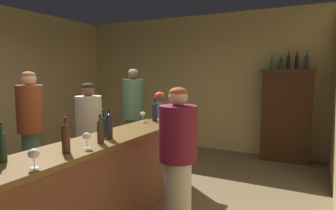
# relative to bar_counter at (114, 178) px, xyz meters

# --- Properties ---
(floor) EXTENTS (8.92, 8.92, 0.00)m
(floor) POSITION_rel_bar_counter_xyz_m (-0.53, 0.13, -0.50)
(floor) COLOR brown
(floor) RESTS_ON ground
(wall_back) EXTENTS (5.66, 0.12, 2.93)m
(wall_back) POSITION_rel_bar_counter_xyz_m (-0.53, 3.62, 0.97)
(wall_back) COLOR tan
(wall_back) RESTS_ON ground
(bar_counter) EXTENTS (0.58, 3.04, 0.98)m
(bar_counter) POSITION_rel_bar_counter_xyz_m (0.00, 0.00, 0.00)
(bar_counter) COLOR brown
(bar_counter) RESTS_ON ground
(display_cabinet) EXTENTS (0.95, 0.38, 1.74)m
(display_cabinet) POSITION_rel_bar_counter_xyz_m (1.48, 3.34, 0.41)
(display_cabinet) COLOR #391F0F
(display_cabinet) RESTS_ON ground
(wine_bottle_chardonnay) EXTENTS (0.06, 0.06, 0.31)m
(wine_bottle_chardonnay) POSITION_rel_bar_counter_xyz_m (-0.15, -1.16, 0.62)
(wine_bottle_chardonnay) COLOR #1D3320
(wine_bottle_chardonnay) RESTS_ON bar_counter
(wine_bottle_riesling) EXTENTS (0.06, 0.06, 0.29)m
(wine_bottle_riesling) POSITION_rel_bar_counter_xyz_m (-0.05, -0.09, 0.61)
(wine_bottle_riesling) COLOR #143D17
(wine_bottle_riesling) RESTS_ON bar_counter
(wine_bottle_merlot) EXTENTS (0.07, 0.07, 0.31)m
(wine_bottle_merlot) POSITION_rel_bar_counter_xyz_m (0.09, -0.75, 0.63)
(wine_bottle_merlot) COLOR #4A2A1D
(wine_bottle_merlot) RESTS_ON bar_counter
(wine_bottle_malbec) EXTENTS (0.07, 0.07, 0.32)m
(wine_bottle_malbec) POSITION_rel_bar_counter_xyz_m (0.07, -0.15, 0.63)
(wine_bottle_malbec) COLOR #22223A
(wine_bottle_malbec) RESTS_ON bar_counter
(wine_bottle_rose) EXTENTS (0.07, 0.07, 0.33)m
(wine_bottle_rose) POSITION_rel_bar_counter_xyz_m (-0.07, 1.05, 0.63)
(wine_bottle_rose) COLOR #1D273E
(wine_bottle_rose) RESTS_ON bar_counter
(wine_bottle_syrah) EXTENTS (0.07, 0.07, 0.29)m
(wine_bottle_syrah) POSITION_rel_bar_counter_xyz_m (0.12, -0.34, 0.62)
(wine_bottle_syrah) COLOR #432B1B
(wine_bottle_syrah) RESTS_ON bar_counter
(wine_glass_front) EXTENTS (0.08, 0.08, 0.14)m
(wine_glass_front) POSITION_rel_bar_counter_xyz_m (-0.20, 0.94, 0.59)
(wine_glass_front) COLOR white
(wine_glass_front) RESTS_ON bar_counter
(wine_glass_mid) EXTENTS (0.07, 0.07, 0.15)m
(wine_glass_mid) POSITION_rel_bar_counter_xyz_m (0.14, -0.55, 0.60)
(wine_glass_mid) COLOR white
(wine_glass_mid) RESTS_ON bar_counter
(wine_glass_rear) EXTENTS (0.08, 0.08, 0.14)m
(wine_glass_rear) POSITION_rel_bar_counter_xyz_m (0.19, -1.15, 0.59)
(wine_glass_rear) COLOR white
(wine_glass_rear) RESTS_ON bar_counter
(flower_arrangement) EXTENTS (0.15, 0.17, 0.40)m
(flower_arrangement) POSITION_rel_bar_counter_xyz_m (-0.15, 1.32, 0.69)
(flower_arrangement) COLOR #415B67
(flower_arrangement) RESTS_ON bar_counter
(cheese_plate) EXTENTS (0.16, 0.16, 0.01)m
(cheese_plate) POSITION_rel_bar_counter_xyz_m (-0.06, 1.21, 0.49)
(cheese_plate) COLOR white
(cheese_plate) RESTS_ON bar_counter
(display_bottle_left) EXTENTS (0.06, 0.06, 0.27)m
(display_bottle_left) POSITION_rel_bar_counter_xyz_m (1.18, 3.34, 1.36)
(display_bottle_left) COLOR #27532D
(display_bottle_left) RESTS_ON display_cabinet
(display_bottle_midleft) EXTENTS (0.06, 0.06, 0.28)m
(display_bottle_midleft) POSITION_rel_bar_counter_xyz_m (1.35, 3.34, 1.36)
(display_bottle_midleft) COLOR #1B3C20
(display_bottle_midleft) RESTS_ON display_cabinet
(display_bottle_center) EXTENTS (0.06, 0.06, 0.33)m
(display_bottle_center) POSITION_rel_bar_counter_xyz_m (1.47, 3.34, 1.39)
(display_bottle_center) COLOR black
(display_bottle_center) RESTS_ON display_cabinet
(display_bottle_midright) EXTENTS (0.06, 0.06, 0.34)m
(display_bottle_midright) POSITION_rel_bar_counter_xyz_m (1.62, 3.34, 1.39)
(display_bottle_midright) COLOR black
(display_bottle_midright) RESTS_ON display_cabinet
(display_bottle_right) EXTENTS (0.07, 0.07, 0.34)m
(display_bottle_right) POSITION_rel_bar_counter_xyz_m (1.78, 3.34, 1.39)
(display_bottle_right) COLOR #262E35
(display_bottle_right) RESTS_ON display_cabinet
(patron_tall) EXTENTS (0.36, 0.36, 1.54)m
(patron_tall) POSITION_rel_bar_counter_xyz_m (-0.82, 0.51, 0.34)
(patron_tall) COLOR brown
(patron_tall) RESTS_ON ground
(patron_in_grey) EXTENTS (0.35, 0.35, 1.69)m
(patron_in_grey) POSITION_rel_bar_counter_xyz_m (-1.48, 0.11, 0.43)
(patron_in_grey) COLOR #436B52
(patron_in_grey) RESTS_ON ground
(patron_by_cabinet) EXTENTS (0.38, 0.38, 1.74)m
(patron_by_cabinet) POSITION_rel_bar_counter_xyz_m (-0.85, 1.66, 0.45)
(patron_by_cabinet) COLOR #3D5F55
(patron_by_cabinet) RESTS_ON ground
(bartender) EXTENTS (0.39, 0.39, 1.53)m
(bartender) POSITION_rel_bar_counter_xyz_m (0.74, 0.13, 0.33)
(bartender) COLOR #B6AC9D
(bartender) RESTS_ON ground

